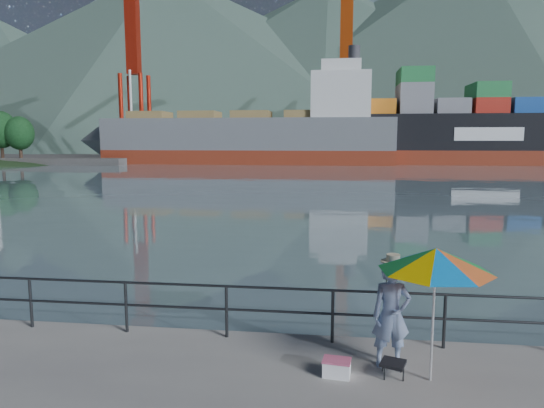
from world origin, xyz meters
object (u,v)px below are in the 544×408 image
at_px(cooler_bag, 337,369).
at_px(bulk_carrier, 259,136).
at_px(container_ship, 491,125).
at_px(beach_umbrella, 436,260).
at_px(fisherman, 391,315).

xyz_separation_m(cooler_bag, bulk_carrier, (-12.00, 70.72, 4.08)).
bearing_deg(container_ship, cooler_bag, -108.45).
bearing_deg(beach_umbrella, cooler_bag, -178.53).
bearing_deg(fisherman, cooler_bag, -159.70).
distance_m(fisherman, cooler_bag, 1.26).
bearing_deg(fisherman, container_ship, 64.02).
relative_size(beach_umbrella, bulk_carrier, 0.05).
relative_size(fisherman, cooler_bag, 4.12).
bearing_deg(cooler_bag, beach_umbrella, 8.78).
distance_m(cooler_bag, bulk_carrier, 71.85).
distance_m(beach_umbrella, cooler_bag, 2.33).
bearing_deg(fisherman, bulk_carrier, 92.36).
relative_size(beach_umbrella, cooler_bag, 5.04).
relative_size(beach_umbrella, container_ship, 0.04).
bearing_deg(cooler_bag, fisherman, 35.64).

